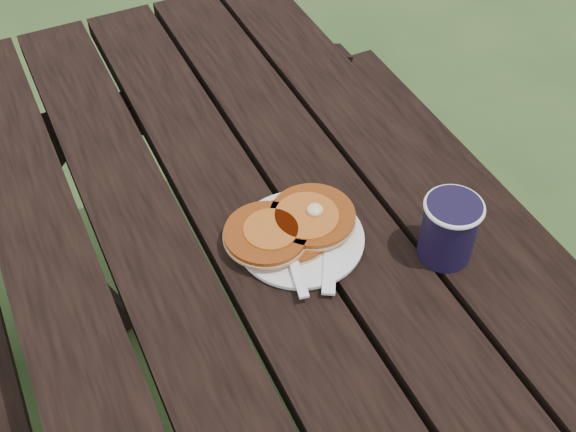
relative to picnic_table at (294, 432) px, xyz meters
name	(u,v)px	position (x,y,z in m)	size (l,w,h in m)	color
picnic_table	(294,432)	(0.00, 0.00, 0.00)	(1.36, 1.80, 0.75)	black
plate	(300,239)	(0.06, 0.12, 0.39)	(0.20, 0.20, 0.01)	white
pancake_stack	(291,226)	(0.06, 0.13, 0.41)	(0.22, 0.14, 0.04)	#953F10
knife	(331,248)	(0.10, 0.08, 0.39)	(0.02, 0.18, 0.01)	white
fork	(296,269)	(0.03, 0.06, 0.40)	(0.03, 0.16, 0.01)	white
coffee_cup	(450,227)	(0.26, 0.00, 0.44)	(0.09, 0.09, 0.11)	black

